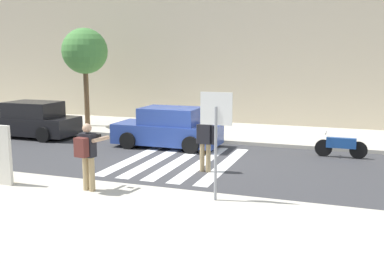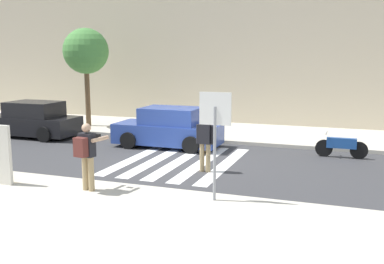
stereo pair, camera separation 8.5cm
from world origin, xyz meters
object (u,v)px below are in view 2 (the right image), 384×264
at_px(photographer_with_backpack, 87,151).
at_px(pedestrian_crossing, 205,141).
at_px(parked_car_black, 33,120).
at_px(street_tree_west, 86,52).
at_px(stop_sign, 215,122).
at_px(motorcycle, 341,146).
at_px(parked_car_blue, 169,128).

bearing_deg(photographer_with_backpack, pedestrian_crossing, 58.05).
distance_m(photographer_with_backpack, pedestrian_crossing, 3.88).
xyz_separation_m(photographer_with_backpack, parked_car_black, (-6.88, 6.41, -0.44)).
height_order(pedestrian_crossing, street_tree_west, street_tree_west).
relative_size(stop_sign, pedestrian_crossing, 1.49).
height_order(pedestrian_crossing, motorcycle, pedestrian_crossing).
bearing_deg(parked_car_blue, parked_car_black, -180.00).
xyz_separation_m(pedestrian_crossing, motorcycle, (3.87, 3.42, -0.56)).
distance_m(pedestrian_crossing, parked_car_blue, 4.01).
relative_size(pedestrian_crossing, parked_car_blue, 0.42).
xyz_separation_m(pedestrian_crossing, parked_car_black, (-8.93, 3.12, -0.25)).
distance_m(pedestrian_crossing, parked_car_black, 9.46).
distance_m(motorcycle, street_tree_west, 12.47).
bearing_deg(motorcycle, street_tree_west, 168.14).
xyz_separation_m(photographer_with_backpack, parked_car_blue, (-0.46, 6.41, -0.44)).
height_order(pedestrian_crossing, parked_car_blue, pedestrian_crossing).
bearing_deg(motorcycle, photographer_with_backpack, -131.45).
distance_m(stop_sign, motorcycle, 7.06).
relative_size(photographer_with_backpack, motorcycle, 0.98).
relative_size(stop_sign, motorcycle, 1.46).
bearing_deg(pedestrian_crossing, photographer_with_backpack, -121.95).
relative_size(photographer_with_backpack, street_tree_west, 0.37).
relative_size(parked_car_black, street_tree_west, 0.88).
bearing_deg(motorcycle, parked_car_black, -178.66).
height_order(stop_sign, pedestrian_crossing, stop_sign).
bearing_deg(pedestrian_crossing, motorcycle, 41.43).
xyz_separation_m(pedestrian_crossing, parked_car_blue, (-2.51, 3.12, -0.25)).
bearing_deg(motorcycle, parked_car_blue, -177.31).
distance_m(parked_car_black, street_tree_west, 4.18).
relative_size(stop_sign, parked_car_black, 0.63).
bearing_deg(photographer_with_backpack, street_tree_west, 122.53).
distance_m(stop_sign, photographer_with_backpack, 3.37).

